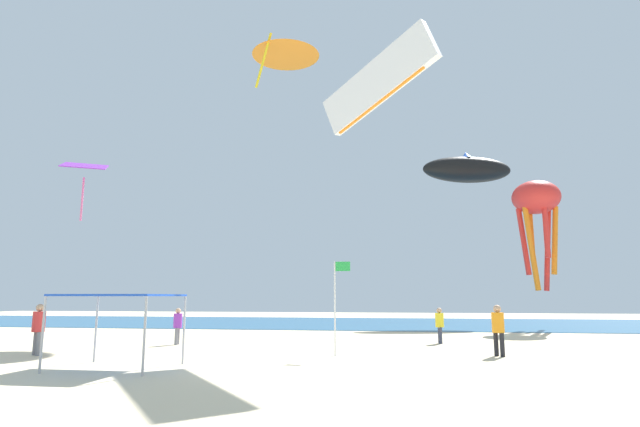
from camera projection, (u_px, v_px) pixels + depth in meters
ground at (284, 368)px, 15.50m from camera, size 110.00×110.00×0.10m
ocean_strip at (358, 323)px, 41.39m from camera, size 110.00×19.66×0.03m
canopy_tent at (120, 298)px, 15.40m from camera, size 3.17×2.62×2.20m
person_leftmost at (498, 326)px, 18.30m from camera, size 0.43×0.45×1.83m
person_central at (39, 325)px, 18.58m from camera, size 0.44×0.44×1.86m
person_rightmost at (178, 323)px, 22.75m from camera, size 0.38×0.43×1.62m
person_far_shore at (440, 322)px, 23.26m from camera, size 0.39×0.43×1.62m
banner_flag at (337, 298)px, 18.58m from camera, size 0.61×0.06×3.42m
kite_delta_orange at (286, 50)px, 34.32m from camera, size 6.36×6.35×3.58m
kite_inflatable_black at (467, 169)px, 41.94m from camera, size 7.95×4.51×3.08m
kite_octopus_red at (536, 203)px, 34.50m from camera, size 3.89×3.89×7.52m
kite_diamond_purple at (85, 169)px, 23.98m from camera, size 2.61×2.57×3.00m
kite_parafoil_white at (377, 83)px, 22.18m from camera, size 5.40×3.80×3.79m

